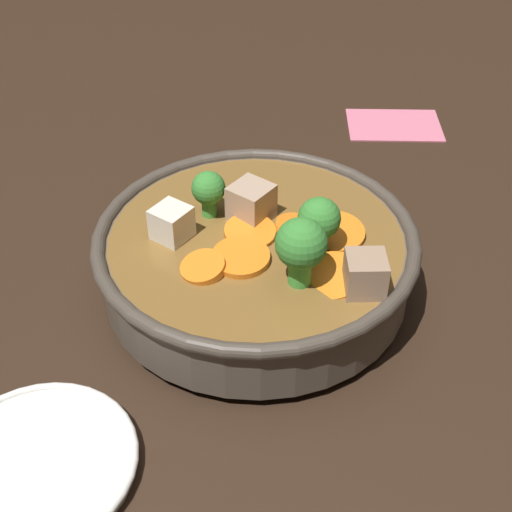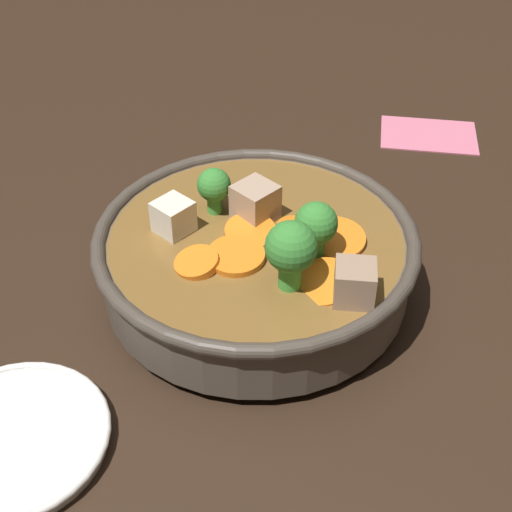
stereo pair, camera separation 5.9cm
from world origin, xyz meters
The scene contains 4 objects.
ground_plane centered at (0.00, 0.00, 0.00)m, with size 3.00×3.00×0.00m, color black.
stirfry_bowl centered at (0.00, 0.00, 0.04)m, with size 0.27×0.27×0.12m.
side_saucer centered at (0.07, 0.22, 0.01)m, with size 0.14×0.14×0.01m.
napkin centered at (-0.05, -0.34, 0.00)m, with size 0.13×0.11×0.00m.
Camera 1 is at (-0.17, 0.43, 0.42)m, focal length 50.00 mm.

